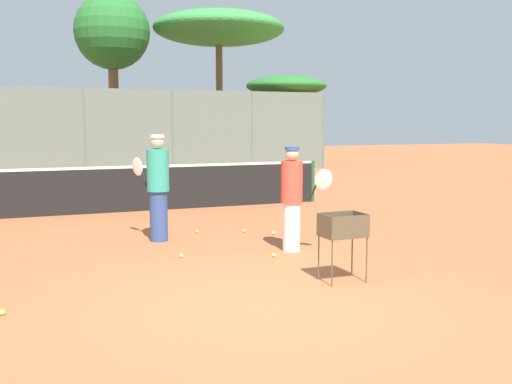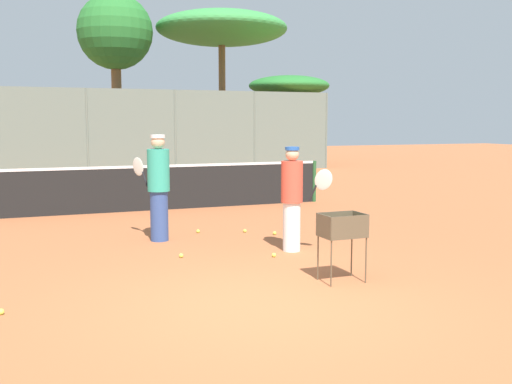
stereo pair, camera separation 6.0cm
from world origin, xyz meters
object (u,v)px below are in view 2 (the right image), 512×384
(player_red_cap, at_px, (292,197))
(parked_car, at_px, (157,152))
(tennis_net, at_px, (136,188))
(ball_cart, at_px, (344,231))
(player_white_outfit, at_px, (158,186))

(player_red_cap, bearing_deg, parked_car, 131.45)
(tennis_net, height_order, ball_cart, tennis_net)
(tennis_net, bearing_deg, player_red_cap, -73.73)
(tennis_net, distance_m, player_white_outfit, 3.67)
(player_red_cap, height_order, ball_cart, player_red_cap)
(player_red_cap, relative_size, ball_cart, 1.88)
(player_white_outfit, xyz_separation_m, parked_car, (3.87, 17.66, -0.30))
(player_white_outfit, relative_size, ball_cart, 2.07)
(player_white_outfit, distance_m, player_red_cap, 2.44)
(tennis_net, bearing_deg, ball_cart, -79.29)
(tennis_net, xyz_separation_m, player_red_cap, (1.54, -5.27, 0.32))
(tennis_net, relative_size, ball_cart, 10.48)
(ball_cart, xyz_separation_m, parked_car, (2.23, 21.23, -0.01))
(tennis_net, relative_size, player_red_cap, 5.58)
(tennis_net, distance_m, ball_cart, 7.33)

